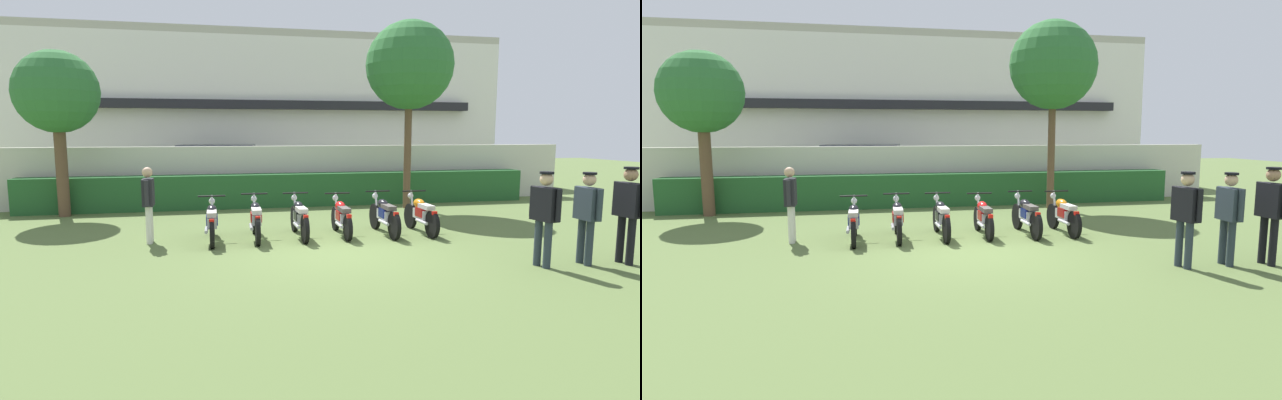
% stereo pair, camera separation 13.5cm
% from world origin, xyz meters
% --- Properties ---
extents(ground, '(60.00, 60.00, 0.00)m').
position_xyz_m(ground, '(0.00, 0.00, 0.00)').
color(ground, '#566B38').
extents(building, '(21.06, 6.50, 6.58)m').
position_xyz_m(building, '(0.00, 14.92, 3.29)').
color(building, white).
rests_on(building, ground).
extents(compound_wall, '(20.01, 0.30, 1.90)m').
position_xyz_m(compound_wall, '(0.00, 7.05, 0.95)').
color(compound_wall, beige).
rests_on(compound_wall, ground).
extents(hedge_row, '(16.01, 0.70, 1.04)m').
position_xyz_m(hedge_row, '(0.00, 6.35, 0.52)').
color(hedge_row, '#235628').
rests_on(hedge_row, ground).
extents(parked_car, '(4.72, 2.60, 1.89)m').
position_xyz_m(parked_car, '(-2.04, 9.50, 0.94)').
color(parked_car, black).
rests_on(parked_car, ground).
extents(tree_near_inspector, '(2.25, 2.25, 4.57)m').
position_xyz_m(tree_near_inspector, '(-6.50, 5.73, 3.40)').
color(tree_near_inspector, brown).
rests_on(tree_near_inspector, ground).
extents(tree_far_side, '(2.64, 2.64, 5.67)m').
position_xyz_m(tree_far_side, '(3.50, 5.17, 4.32)').
color(tree_far_side, brown).
rests_on(tree_far_side, ground).
extents(motorcycle_in_row_0, '(0.60, 1.87, 0.96)m').
position_xyz_m(motorcycle_in_row_0, '(-2.45, 1.42, 0.45)').
color(motorcycle_in_row_0, black).
rests_on(motorcycle_in_row_0, ground).
extents(motorcycle_in_row_1, '(0.60, 1.94, 0.98)m').
position_xyz_m(motorcycle_in_row_1, '(-1.50, 1.51, 0.46)').
color(motorcycle_in_row_1, black).
rests_on(motorcycle_in_row_1, ground).
extents(motorcycle_in_row_2, '(0.60, 1.95, 0.97)m').
position_xyz_m(motorcycle_in_row_2, '(-0.52, 1.53, 0.45)').
color(motorcycle_in_row_2, black).
rests_on(motorcycle_in_row_2, ground).
extents(motorcycle_in_row_3, '(0.60, 1.82, 0.94)m').
position_xyz_m(motorcycle_in_row_3, '(0.45, 1.51, 0.44)').
color(motorcycle_in_row_3, black).
rests_on(motorcycle_in_row_3, ground).
extents(motorcycle_in_row_4, '(0.60, 1.94, 0.97)m').
position_xyz_m(motorcycle_in_row_4, '(1.46, 1.44, 0.45)').
color(motorcycle_in_row_4, black).
rests_on(motorcycle_in_row_4, ground).
extents(motorcycle_in_row_5, '(0.60, 1.84, 0.96)m').
position_xyz_m(motorcycle_in_row_5, '(2.35, 1.38, 0.45)').
color(motorcycle_in_row_5, black).
rests_on(motorcycle_in_row_5, ground).
extents(inspector_person, '(0.22, 0.66, 1.63)m').
position_xyz_m(inspector_person, '(-3.76, 1.63, 0.96)').
color(inspector_person, silver).
rests_on(inspector_person, ground).
extents(officer_0, '(0.30, 0.66, 1.69)m').
position_xyz_m(officer_0, '(3.23, -1.88, 1.00)').
color(officer_0, '#28333D').
rests_on(officer_0, ground).
extents(officer_1, '(0.23, 0.67, 1.66)m').
position_xyz_m(officer_1, '(4.09, -1.88, 0.98)').
color(officer_1, '#28333D').
rests_on(officer_1, ground).
extents(officer_2, '(0.24, 0.69, 1.75)m').
position_xyz_m(officer_2, '(4.83, -2.00, 1.05)').
color(officer_2, black).
rests_on(officer_2, ground).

